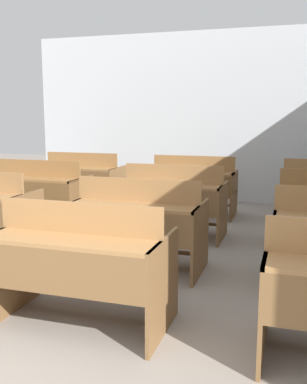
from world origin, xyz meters
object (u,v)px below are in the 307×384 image
at_px(bench_back_center, 193,185).
at_px(bench_back_left, 82,180).
at_px(bench_third_center, 173,201).
at_px(bench_third_left, 40,193).
at_px(bench_second_center, 138,224).
at_px(bench_front_center, 80,264).

bearing_deg(bench_back_center, bench_back_left, 179.76).
bearing_deg(bench_third_center, bench_back_left, 145.69).
distance_m(bench_third_left, bench_back_center, 2.40).
bearing_deg(bench_third_center, bench_second_center, -90.42).
distance_m(bench_third_left, bench_back_left, 1.36).
xyz_separation_m(bench_second_center, bench_back_center, (-0.02, 2.73, 0.00)).
relative_size(bench_second_center, bench_third_left, 1.00).
bearing_deg(bench_front_center, bench_third_left, 126.57).
xyz_separation_m(bench_third_center, bench_back_center, (-0.03, 1.36, 0.00)).
height_order(bench_third_left, bench_third_center, same).
distance_m(bench_front_center, bench_third_center, 2.69).
height_order(bench_second_center, bench_third_left, same).
bearing_deg(bench_third_left, bench_back_left, 89.77).
bearing_deg(bench_second_center, bench_third_left, 145.49).
xyz_separation_m(bench_third_left, bench_back_left, (0.01, 1.36, 0.00)).
distance_m(bench_second_center, bench_back_left, 3.39).
height_order(bench_third_left, bench_back_left, same).
distance_m(bench_second_center, bench_back_center, 2.73).
bearing_deg(bench_back_center, bench_third_left, -145.59).
bearing_deg(bench_third_left, bench_third_center, -0.13).
bearing_deg(bench_back_left, bench_second_center, -53.93).
xyz_separation_m(bench_third_left, bench_third_center, (2.01, -0.00, 0.00)).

